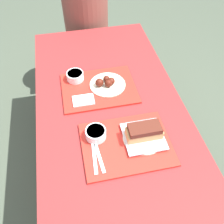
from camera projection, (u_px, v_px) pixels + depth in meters
ground_plane at (112, 174)px, 1.92m from camera, size 12.00×12.00×0.00m
picnic_table at (112, 121)px, 1.43m from camera, size 0.81×1.71×0.73m
picnic_bench_far at (88, 52)px, 2.33m from camera, size 0.77×0.28×0.44m
tray_near at (126, 144)px, 1.21m from camera, size 0.43×0.33×0.01m
tray_far at (99, 88)px, 1.47m from camera, size 0.43×0.33×0.01m
bowl_coleslaw_near at (96, 133)px, 1.22m from camera, size 0.10×0.10×0.05m
brisket_sandwich_plate at (144, 134)px, 1.21m from camera, size 0.20×0.20×0.09m
plastic_fork_near at (95, 158)px, 1.15m from camera, size 0.03×0.17×0.00m
plastic_knife_near at (99, 157)px, 1.16m from camera, size 0.03×0.17×0.00m
bowl_coleslaw_far at (75, 76)px, 1.50m from camera, size 0.10×0.10×0.05m
wings_plate_far at (107, 83)px, 1.47m from camera, size 0.21×0.21×0.06m
napkin_far at (83, 100)px, 1.39m from camera, size 0.12×0.08×0.01m
person_seated_across at (86, 13)px, 2.05m from camera, size 0.36×0.36×0.73m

